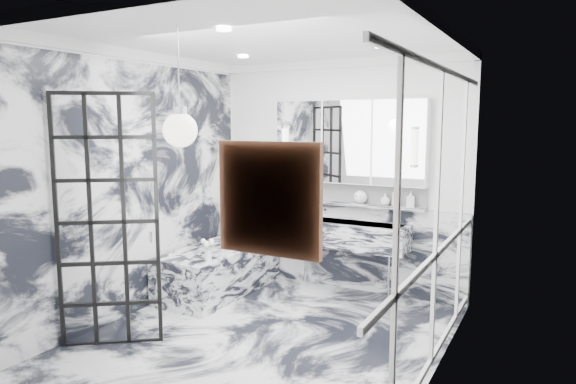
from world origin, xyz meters
The scene contains 25 objects.
floor centered at (0.00, 0.00, 0.00)m, with size 3.60×3.60×0.00m, color silver.
ceiling centered at (0.00, 0.00, 2.80)m, with size 3.60×3.60×0.00m, color white.
wall_back centered at (0.00, 1.80, 1.40)m, with size 3.60×3.60×0.00m, color white.
wall_front centered at (0.00, -1.80, 1.40)m, with size 3.60×3.60×0.00m, color white.
wall_left centered at (-1.60, 0.00, 1.40)m, with size 3.60×3.60×0.00m, color white.
wall_right centered at (1.60, 0.00, 1.40)m, with size 3.60×3.60×0.00m, color white.
marble_clad_back centered at (0.00, 1.78, 0.53)m, with size 3.18×0.05×1.05m, color silver.
marble_clad_left centered at (-1.59, 0.00, 1.34)m, with size 0.02×3.56×2.68m, color silver.
panel_molding centered at (1.58, 0.00, 1.30)m, with size 0.03×3.40×2.30m, color white.
soap_bottle_a centered at (0.75, 1.71, 1.20)m, with size 0.09×0.09×0.22m, color #8C5919.
soap_bottle_b centered at (0.93, 1.71, 1.19)m, with size 0.09×0.09×0.19m, color #4C4C51.
soap_bottle_c centered at (0.63, 1.71, 1.16)m, with size 0.11×0.11×0.14m, color silver.
face_pot centered at (0.32, 1.71, 1.17)m, with size 0.16×0.16×0.16m, color white.
amber_bottle centered at (0.32, 1.71, 1.14)m, with size 0.04×0.04×0.10m, color #8C5919.
flower_vase centered at (-0.93, 0.36, 0.61)m, with size 0.08×0.08×0.12m, color silver.
crittall_door centered at (-1.18, -0.79, 1.15)m, with size 0.88×0.04×2.31m, color black, non-canonical shape.
artwork centered at (1.09, -1.76, 1.66)m, with size 0.50×0.05×0.50m, color orange.
pendant_light centered at (-0.06, -1.09, 2.00)m, with size 0.25×0.25×0.25m, color white.
trough_sink centered at (0.15, 1.55, 0.73)m, with size 1.60×0.45×0.30m, color silver.
ledge centered at (0.15, 1.72, 1.07)m, with size 1.90×0.14×0.04m, color silver.
subway_tile centered at (0.15, 1.78, 1.21)m, with size 1.90×0.03×0.23m, color white.
mirror_cabinet centered at (0.15, 1.73, 1.82)m, with size 1.90×0.16×1.00m, color white.
sconce_left centered at (-0.67, 1.63, 1.78)m, with size 0.07×0.07×0.40m, color white.
sconce_right centered at (0.97, 1.63, 1.78)m, with size 0.07×0.07×0.40m, color white.
bathtub centered at (-1.18, 0.90, 0.28)m, with size 0.75×1.65×0.55m, color silver.
Camera 1 is at (2.43, -4.04, 2.05)m, focal length 32.00 mm.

